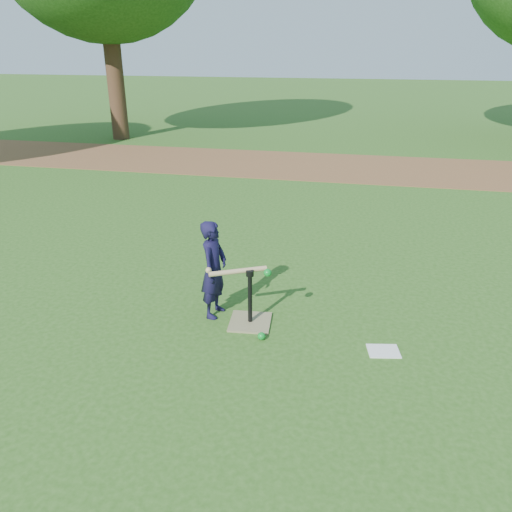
# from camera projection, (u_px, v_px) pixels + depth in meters

# --- Properties ---
(ground) EXTENTS (80.00, 80.00, 0.00)m
(ground) POSITION_uv_depth(u_px,v_px,m) (220.00, 320.00, 5.37)
(ground) COLOR #285116
(ground) RESTS_ON ground
(dirt_strip) EXTENTS (24.00, 3.00, 0.01)m
(dirt_strip) POSITION_uv_depth(u_px,v_px,m) (304.00, 165.00, 12.11)
(dirt_strip) COLOR brown
(dirt_strip) RESTS_ON ground
(child) EXTENTS (0.30, 0.42, 1.08)m
(child) POSITION_uv_depth(u_px,v_px,m) (214.00, 269.00, 5.27)
(child) COLOR black
(child) RESTS_ON ground
(wiffle_ball_ground) EXTENTS (0.08, 0.08, 0.08)m
(wiffle_ball_ground) POSITION_uv_depth(u_px,v_px,m) (261.00, 336.00, 4.99)
(wiffle_ball_ground) COLOR #0B8324
(wiffle_ball_ground) RESTS_ON ground
(clipboard) EXTENTS (0.34, 0.28, 0.01)m
(clipboard) POSITION_uv_depth(u_px,v_px,m) (383.00, 351.00, 4.81)
(clipboard) COLOR white
(clipboard) RESTS_ON ground
(batting_tee) EXTENTS (0.47, 0.47, 0.61)m
(batting_tee) POSITION_uv_depth(u_px,v_px,m) (250.00, 314.00, 5.26)
(batting_tee) COLOR #867D55
(batting_tee) RESTS_ON ground
(swing_action) EXTENTS (0.69, 0.32, 0.11)m
(swing_action) POSITION_uv_depth(u_px,v_px,m) (241.00, 271.00, 5.05)
(swing_action) COLOR tan
(swing_action) RESTS_ON ground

